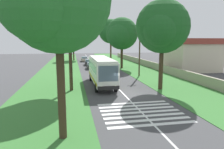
# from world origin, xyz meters

# --- Properties ---
(ground) EXTENTS (160.00, 160.00, 0.00)m
(ground) POSITION_xyz_m (0.00, 0.00, 0.00)
(ground) COLOR #424244
(grass_verge_left) EXTENTS (120.00, 8.00, 0.04)m
(grass_verge_left) POSITION_xyz_m (15.00, 8.20, 0.02)
(grass_verge_left) COLOR #387533
(grass_verge_left) RESTS_ON ground
(grass_verge_right) EXTENTS (120.00, 8.00, 0.04)m
(grass_verge_right) POSITION_xyz_m (15.00, -8.20, 0.02)
(grass_verge_right) COLOR #387533
(grass_verge_right) RESTS_ON ground
(centre_line) EXTENTS (110.00, 0.16, 0.01)m
(centre_line) POSITION_xyz_m (15.00, 0.00, 0.00)
(centre_line) COLOR silver
(centre_line) RESTS_ON ground
(coach_bus) EXTENTS (11.16, 2.62, 3.73)m
(coach_bus) POSITION_xyz_m (5.16, 1.80, 2.15)
(coach_bus) COLOR silver
(coach_bus) RESTS_ON ground
(zebra_crossing) EXTENTS (5.85, 6.80, 0.01)m
(zebra_crossing) POSITION_xyz_m (-6.28, 0.00, 0.00)
(zebra_crossing) COLOR silver
(zebra_crossing) RESTS_ON ground
(trailing_car_0) EXTENTS (4.30, 1.78, 1.43)m
(trailing_car_0) POSITION_xyz_m (22.36, 1.64, 0.67)
(trailing_car_0) COLOR black
(trailing_car_0) RESTS_ON ground
(trailing_car_1) EXTENTS (4.30, 1.78, 1.43)m
(trailing_car_1) POSITION_xyz_m (29.34, 1.60, 0.67)
(trailing_car_1) COLOR black
(trailing_car_1) RESTS_ON ground
(trailing_car_2) EXTENTS (4.30, 1.78, 1.43)m
(trailing_car_2) POSITION_xyz_m (38.97, 2.10, 0.67)
(trailing_car_2) COLOR #B7A893
(trailing_car_2) RESTS_ON ground
(roadside_tree_left_0) EXTENTS (7.56, 6.41, 11.78)m
(roadside_tree_left_0) POSITION_xyz_m (2.70, 6.01, 8.44)
(roadside_tree_left_0) COLOR #3D2D1E
(roadside_tree_left_0) RESTS_ON grass_verge_left
(roadside_tree_left_1) EXTENTS (7.50, 6.08, 11.26)m
(roadside_tree_left_1) POSITION_xyz_m (-9.66, 6.47, 8.06)
(roadside_tree_left_1) COLOR #3D2D1E
(roadside_tree_left_1) RESTS_ON grass_verge_left
(roadside_tree_left_2) EXTENTS (7.35, 5.92, 8.63)m
(roadside_tree_left_2) POSITION_xyz_m (42.32, 5.32, 5.54)
(roadside_tree_left_2) COLOR #4C3826
(roadside_tree_left_2) RESTS_ON grass_verge_left
(roadside_tree_right_0) EXTENTS (8.73, 6.93, 10.94)m
(roadside_tree_right_0) POSITION_xyz_m (22.13, -4.86, 7.30)
(roadside_tree_right_0) COLOR #3D2D1E
(roadside_tree_right_0) RESTS_ON grass_verge_right
(roadside_tree_right_1) EXTENTS (7.54, 6.39, 10.82)m
(roadside_tree_right_1) POSITION_xyz_m (1.53, -4.94, 7.49)
(roadside_tree_right_1) COLOR #3D2D1E
(roadside_tree_right_1) RESTS_ON grass_verge_right
(roadside_tree_right_2) EXTENTS (8.52, 7.26, 12.41)m
(roadside_tree_right_2) POSITION_xyz_m (40.20, -5.82, 8.63)
(roadside_tree_right_2) COLOR #4C3826
(roadside_tree_right_2) RESTS_ON grass_verge_right
(utility_pole) EXTENTS (0.24, 1.40, 7.78)m
(utility_pole) POSITION_xyz_m (11.07, -5.49, 4.07)
(utility_pole) COLOR #473828
(utility_pole) RESTS_ON grass_verge_right
(roadside_wall) EXTENTS (70.00, 0.40, 1.40)m
(roadside_wall) POSITION_xyz_m (20.00, -11.60, 0.74)
(roadside_wall) COLOR #9E937F
(roadside_wall) RESTS_ON grass_verge_right
(roadside_building) EXTENTS (10.04, 9.13, 6.45)m
(roadside_building) POSITION_xyz_m (16.56, -18.15, 3.28)
(roadside_building) COLOR beige
(roadside_building) RESTS_ON ground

